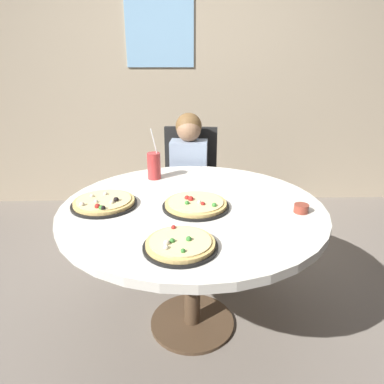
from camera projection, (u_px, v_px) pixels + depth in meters
The scene contains 10 objects.
ground_plane at pixel (192, 323), 2.03m from camera, with size 8.00×8.00×0.00m, color slate.
wall_with_window at pixel (186, 55), 3.31m from camera, with size 5.20×0.14×2.90m.
dining_table at pixel (192, 220), 1.79m from camera, with size 1.32×1.32×0.75m.
chair_wooden at pixel (190, 184), 2.69m from camera, with size 0.44×0.44×0.95m.
diner_child at pixel (188, 198), 2.54m from camera, with size 0.29×0.42×1.08m.
pizza_veggie at pixel (196, 204), 1.72m from camera, with size 0.33×0.33×0.05m.
pizza_cheese at pixel (180, 244), 1.36m from camera, with size 0.30×0.30×0.05m.
pizza_pepperoni at pixel (104, 203), 1.75m from camera, with size 0.33×0.33×0.05m.
soda_cup at pixel (154, 166), 2.11m from camera, with size 0.08×0.08×0.31m.
sauce_bowl at pixel (301, 208), 1.67m from camera, with size 0.07×0.07×0.04m, color brown.
Camera 1 is at (-0.05, -1.61, 1.45)m, focal length 32.76 mm.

